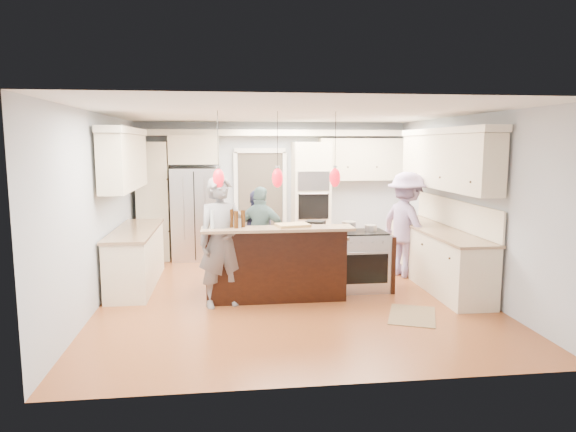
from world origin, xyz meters
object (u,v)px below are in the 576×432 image
at_px(kitchen_island, 274,262).
at_px(person_far_left, 256,233).
at_px(island_range, 363,260).
at_px(person_bar_end, 222,242).
at_px(refrigerator, 196,214).

xyz_separation_m(kitchen_island, person_far_left, (-0.20, 1.23, 0.25)).
xyz_separation_m(island_range, person_bar_end, (-2.18, -0.60, 0.46)).
bearing_deg(person_bar_end, refrigerator, 81.80).
distance_m(refrigerator, kitchen_island, 2.91).
bearing_deg(person_far_left, person_bar_end, 70.62).
bearing_deg(kitchen_island, person_far_left, 99.23).
xyz_separation_m(refrigerator, person_bar_end, (0.53, -3.09, 0.01)).
bearing_deg(kitchen_island, refrigerator, 116.90).
relative_size(refrigerator, island_range, 1.96).
height_order(person_bar_end, person_far_left, person_bar_end).
xyz_separation_m(refrigerator, kitchen_island, (1.30, -2.57, -0.42)).
relative_size(person_bar_end, person_far_left, 1.25).
xyz_separation_m(refrigerator, person_far_left, (1.10, -1.34, -0.17)).
height_order(refrigerator, person_bar_end, person_bar_end).
bearing_deg(island_range, person_bar_end, -164.69).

